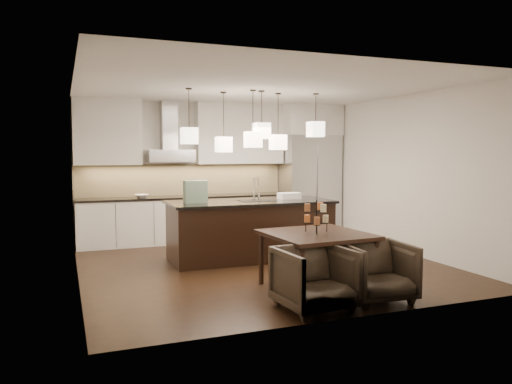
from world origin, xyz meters
name	(u,v)px	position (x,y,z in m)	size (l,w,h in m)	color
floor	(261,265)	(0.00, 0.00, -0.01)	(5.50, 5.50, 0.02)	black
ceiling	(261,87)	(0.00, 0.00, 2.81)	(5.50, 5.50, 0.02)	white
wall_back	(212,171)	(0.00, 2.76, 1.40)	(5.50, 0.02, 2.80)	silver
wall_front	(357,190)	(0.00, -2.76, 1.40)	(5.50, 0.02, 2.80)	silver
wall_left	(75,181)	(-2.76, 0.00, 1.40)	(0.02, 5.50, 2.80)	silver
wall_right	(405,174)	(2.76, 0.00, 1.40)	(0.02, 5.50, 2.80)	silver
refrigerator	(309,185)	(2.10, 2.38, 1.07)	(1.20, 0.72, 2.15)	#B7B7BA
fridge_panel	(310,120)	(2.10, 2.38, 2.47)	(1.26, 0.72, 0.65)	silver
lower_cabinets	(187,220)	(-0.62, 2.43, 0.44)	(4.21, 0.62, 0.88)	silver
countertop	(186,197)	(-0.62, 2.43, 0.90)	(4.21, 0.66, 0.04)	black
backsplash	(183,179)	(-0.62, 2.73, 1.24)	(4.21, 0.02, 0.63)	#CDBF8D
upper_cab_left	(107,132)	(-2.10, 2.57, 2.17)	(1.25, 0.35, 1.25)	silver
upper_cab_right	(240,134)	(0.55, 2.57, 2.17)	(1.86, 0.35, 1.25)	silver
hood_canopy	(170,156)	(-0.93, 2.48, 1.72)	(0.90, 0.52, 0.24)	#B7B7BA
hood_chimney	(169,125)	(-0.93, 2.59, 2.32)	(0.30, 0.28, 0.96)	#B7B7BA
fruit_bowl	(142,196)	(-1.51, 2.38, 0.95)	(0.26, 0.26, 0.06)	silver
island_body	(250,231)	(0.01, 0.50, 0.47)	(2.66, 1.07, 0.94)	black
island_top	(250,202)	(0.01, 0.50, 0.96)	(2.75, 1.15, 0.04)	black
faucet	(254,188)	(0.12, 0.60, 1.18)	(0.11, 0.26, 0.40)	silver
tote_bag	(195,192)	(-0.94, 0.48, 1.16)	(0.36, 0.19, 0.36)	#195434
food_container	(289,196)	(0.76, 0.56, 1.03)	(0.36, 0.26, 0.11)	silver
dining_table	(316,261)	(0.15, -1.58, 0.37)	(1.24, 1.24, 0.75)	black
candelabra	(317,216)	(0.15, -1.58, 0.96)	(0.36, 0.36, 0.44)	black
candle_a	(326,219)	(0.29, -1.57, 0.92)	(0.08, 0.08, 0.10)	beige
candle_b	(307,219)	(0.08, -1.47, 0.92)	(0.08, 0.08, 0.10)	#CA692D
candle_c	(317,221)	(0.09, -1.71, 0.92)	(0.08, 0.08, 0.10)	brown
candle_d	(320,206)	(0.26, -1.49, 1.08)	(0.08, 0.08, 0.10)	#CA692D
candle_e	(307,208)	(0.02, -1.57, 1.08)	(0.08, 0.08, 0.10)	brown
candle_f	(323,208)	(0.18, -1.71, 1.08)	(0.08, 0.08, 0.10)	beige
armchair_left	(314,279)	(-0.28, -2.36, 0.36)	(0.78, 0.80, 0.73)	black
armchair_right	(377,271)	(0.60, -2.30, 0.36)	(0.76, 0.79, 0.71)	black
pendant_a	(189,136)	(-1.02, 0.49, 2.05)	(0.24, 0.24, 0.26)	white
pendant_b	(224,145)	(-0.37, 0.77, 1.92)	(0.24, 0.24, 0.26)	white
pendant_c	(262,131)	(0.17, 0.38, 2.14)	(0.24, 0.24, 0.26)	white
pendant_d	(278,142)	(0.56, 0.58, 1.96)	(0.24, 0.24, 0.26)	white
pendant_e	(315,129)	(1.18, 0.39, 2.19)	(0.24, 0.24, 0.26)	white
pendant_f	(253,140)	(0.00, 0.33, 2.00)	(0.24, 0.24, 0.26)	white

